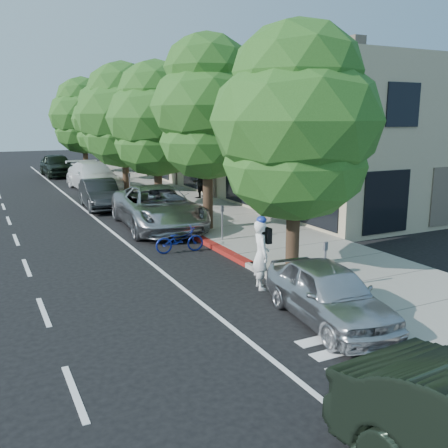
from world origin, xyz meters
TOP-DOWN VIEW (x-y plane):
  - ground at (0.00, 0.00)m, footprint 120.00×120.00m
  - sidewalk at (2.30, 8.00)m, footprint 4.60×56.00m
  - curb at (0.00, 8.00)m, footprint 0.30×56.00m
  - curb_red_segment at (0.00, 1.00)m, footprint 0.32×4.00m
  - storefront_building at (9.60, 18.00)m, footprint 10.00×36.00m
  - street_tree_0 at (0.90, -2.00)m, footprint 4.94×4.94m
  - street_tree_1 at (0.90, 4.00)m, footprint 4.42×4.42m
  - street_tree_2 at (0.90, 10.00)m, footprint 4.94×4.94m
  - street_tree_3 at (0.90, 16.00)m, footprint 5.69×5.69m
  - street_tree_4 at (0.90, 22.00)m, footprint 4.03×4.03m
  - street_tree_5 at (0.90, 28.00)m, footprint 5.44×5.44m
  - cyclist at (-0.70, -2.86)m, footprint 0.61×0.78m
  - bicycle at (-1.30, 1.55)m, footprint 1.73×0.75m
  - silver_suv at (-0.69, 5.50)m, footprint 3.33×6.49m
  - dark_sedan at (-1.79, 11.25)m, footprint 1.80×4.55m
  - white_pickup at (-0.61, 18.19)m, footprint 2.82×6.17m
  - dark_suv_far at (-1.55, 26.89)m, footprint 2.27×5.26m
  - near_car_a at (-0.50, -5.50)m, footprint 2.11×4.18m
  - pedestrian at (3.68, 11.30)m, footprint 1.09×1.01m

SIDE VIEW (x-z plane):
  - ground at x=0.00m, z-range 0.00..0.00m
  - sidewalk at x=2.30m, z-range 0.00..0.15m
  - curb at x=0.00m, z-range 0.00..0.15m
  - curb_red_segment at x=0.00m, z-range 0.00..0.15m
  - bicycle at x=-1.30m, z-range 0.00..0.88m
  - near_car_a at x=-0.50m, z-range 0.00..1.37m
  - dark_sedan at x=-1.79m, z-range 0.00..1.47m
  - white_pickup at x=-0.61m, z-range 0.00..1.75m
  - silver_suv at x=-0.69m, z-range 0.00..1.75m
  - dark_suv_far at x=-1.55m, z-range 0.00..1.77m
  - cyclist at x=-0.70m, z-range 0.00..1.88m
  - pedestrian at x=3.68m, z-range 0.15..1.95m
  - storefront_building at x=9.60m, z-range 0.00..7.00m
  - street_tree_4 at x=0.90m, z-range 0.85..7.76m
  - street_tree_0 at x=0.90m, z-range 0.73..7.97m
  - street_tree_2 at x=0.90m, z-range 0.76..8.08m
  - street_tree_3 at x=0.90m, z-range 0.72..8.54m
  - street_tree_5 at x=0.90m, z-range 0.76..8.51m
  - street_tree_1 at x=0.90m, z-range 0.98..8.71m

